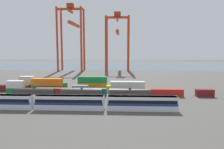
{
  "coord_description": "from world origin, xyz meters",
  "views": [
    {
      "loc": [
        11.53,
        -81.29,
        16.98
      ],
      "look_at": [
        6.58,
        26.13,
        4.19
      ],
      "focal_mm": 35.53,
      "sensor_mm": 36.0,
      "label": 1
    }
  ],
  "objects_px": {
    "shipping_container_13": "(27,85)",
    "shipping_container_0": "(16,91)",
    "shipping_container_11": "(81,89)",
    "gantry_crane_central": "(117,36)",
    "shipping_container_18": "(126,86)",
    "shipping_container_15": "(60,86)",
    "passenger_train": "(70,102)",
    "gantry_crane_west": "(72,31)",
    "shipping_container_3": "(90,92)",
    "freight_tank_row": "(82,95)"
  },
  "relations": [
    {
      "from": "shipping_container_18",
      "to": "gantry_crane_west",
      "type": "height_order",
      "value": "gantry_crane_west"
    },
    {
      "from": "shipping_container_0",
      "to": "gantry_crane_central",
      "type": "xyz_separation_m",
      "value": [
        35.21,
        91.69,
        24.83
      ]
    },
    {
      "from": "passenger_train",
      "to": "shipping_container_13",
      "type": "relative_size",
      "value": 9.85
    },
    {
      "from": "shipping_container_11",
      "to": "shipping_container_15",
      "type": "xyz_separation_m",
      "value": [
        -10.03,
        6.36,
        0.0
      ]
    },
    {
      "from": "shipping_container_0",
      "to": "shipping_container_15",
      "type": "bearing_deg",
      "value": 45.11
    },
    {
      "from": "shipping_container_3",
      "to": "shipping_container_13",
      "type": "height_order",
      "value": "same"
    },
    {
      "from": "gantry_crane_central",
      "to": "shipping_container_0",
      "type": "bearing_deg",
      "value": -111.01
    },
    {
      "from": "shipping_container_0",
      "to": "shipping_container_11",
      "type": "bearing_deg",
      "value": 15.66
    },
    {
      "from": "passenger_train",
      "to": "freight_tank_row",
      "type": "height_order",
      "value": "freight_tank_row"
    },
    {
      "from": "shipping_container_3",
      "to": "shipping_container_15",
      "type": "relative_size",
      "value": 2.0
    },
    {
      "from": "shipping_container_3",
      "to": "shipping_container_11",
      "type": "relative_size",
      "value": 2.0
    },
    {
      "from": "shipping_container_11",
      "to": "shipping_container_18",
      "type": "xyz_separation_m",
      "value": [
        17.79,
        6.36,
        0.0
      ]
    },
    {
      "from": "shipping_container_3",
      "to": "shipping_container_15",
      "type": "distance_m",
      "value": 19.33
    },
    {
      "from": "shipping_container_0",
      "to": "shipping_container_18",
      "type": "height_order",
      "value": "same"
    },
    {
      "from": "freight_tank_row",
      "to": "gantry_crane_central",
      "type": "bearing_deg",
      "value": 84.74
    },
    {
      "from": "freight_tank_row",
      "to": "shipping_container_3",
      "type": "relative_size",
      "value": 3.63
    },
    {
      "from": "gantry_crane_central",
      "to": "shipping_container_13",
      "type": "bearing_deg",
      "value": -114.77
    },
    {
      "from": "shipping_container_13",
      "to": "shipping_container_18",
      "type": "xyz_separation_m",
      "value": [
        41.73,
        0.0,
        0.0
      ]
    },
    {
      "from": "freight_tank_row",
      "to": "gantry_crane_west",
      "type": "xyz_separation_m",
      "value": [
        -25.74,
        100.46,
        28.06
      ]
    },
    {
      "from": "shipping_container_18",
      "to": "gantry_crane_central",
      "type": "height_order",
      "value": "gantry_crane_central"
    },
    {
      "from": "gantry_crane_west",
      "to": "shipping_container_11",
      "type": "bearing_deg",
      "value": -75.25
    },
    {
      "from": "passenger_train",
      "to": "gantry_crane_central",
      "type": "xyz_separation_m",
      "value": [
        10.88,
        110.07,
        23.99
      ]
    },
    {
      "from": "freight_tank_row",
      "to": "shipping_container_15",
      "type": "distance_m",
      "value": 25.21
    },
    {
      "from": "shipping_container_13",
      "to": "gantry_crane_west",
      "type": "distance_m",
      "value": 84.18
    },
    {
      "from": "shipping_container_11",
      "to": "shipping_container_18",
      "type": "bearing_deg",
      "value": 19.68
    },
    {
      "from": "freight_tank_row",
      "to": "shipping_container_0",
      "type": "xyz_separation_m",
      "value": [
        -25.96,
        8.69,
        -0.86
      ]
    },
    {
      "from": "passenger_train",
      "to": "freight_tank_row",
      "type": "distance_m",
      "value": 9.83
    },
    {
      "from": "shipping_container_3",
      "to": "shipping_container_15",
      "type": "bearing_deg",
      "value": 138.8
    },
    {
      "from": "passenger_train",
      "to": "gantry_crane_west",
      "type": "distance_m",
      "value": 116.2
    },
    {
      "from": "freight_tank_row",
      "to": "shipping_container_11",
      "type": "bearing_deg",
      "value": 102.2
    },
    {
      "from": "shipping_container_11",
      "to": "freight_tank_row",
      "type": "bearing_deg",
      "value": -77.8
    },
    {
      "from": "passenger_train",
      "to": "shipping_container_3",
      "type": "xyz_separation_m",
      "value": [
        2.89,
        18.38,
        -0.84
      ]
    },
    {
      "from": "passenger_train",
      "to": "gantry_crane_central",
      "type": "relative_size",
      "value": 1.37
    },
    {
      "from": "shipping_container_13",
      "to": "shipping_container_0",
      "type": "bearing_deg",
      "value": -84.49
    },
    {
      "from": "shipping_container_15",
      "to": "shipping_container_0",
      "type": "bearing_deg",
      "value": -134.89
    },
    {
      "from": "freight_tank_row",
      "to": "gantry_crane_central",
      "type": "height_order",
      "value": "gantry_crane_central"
    },
    {
      "from": "shipping_container_11",
      "to": "gantry_crane_central",
      "type": "relative_size",
      "value": 0.14
    },
    {
      "from": "shipping_container_15",
      "to": "freight_tank_row",
      "type": "bearing_deg",
      "value": -58.19
    },
    {
      "from": "passenger_train",
      "to": "shipping_container_15",
      "type": "height_order",
      "value": "passenger_train"
    },
    {
      "from": "shipping_container_13",
      "to": "gantry_crane_central",
      "type": "bearing_deg",
      "value": 65.23
    },
    {
      "from": "passenger_train",
      "to": "shipping_container_11",
      "type": "distance_m",
      "value": 24.81
    },
    {
      "from": "freight_tank_row",
      "to": "shipping_container_15",
      "type": "xyz_separation_m",
      "value": [
        -13.28,
        21.42,
        -0.86
      ]
    },
    {
      "from": "shipping_container_11",
      "to": "gantry_crane_west",
      "type": "bearing_deg",
      "value": 104.75
    },
    {
      "from": "shipping_container_3",
      "to": "gantry_crane_west",
      "type": "bearing_deg",
      "value": 106.39
    },
    {
      "from": "freight_tank_row",
      "to": "shipping_container_15",
      "type": "bearing_deg",
      "value": 121.81
    },
    {
      "from": "shipping_container_18",
      "to": "gantry_crane_west",
      "type": "distance_m",
      "value": 93.31
    },
    {
      "from": "shipping_container_3",
      "to": "shipping_container_11",
      "type": "xyz_separation_m",
      "value": [
        -4.51,
        6.36,
        0.0
      ]
    },
    {
      "from": "passenger_train",
      "to": "gantry_crane_central",
      "type": "height_order",
      "value": "gantry_crane_central"
    },
    {
      "from": "shipping_container_3",
      "to": "shipping_container_13",
      "type": "bearing_deg",
      "value": 155.9
    },
    {
      "from": "shipping_container_13",
      "to": "freight_tank_row",
      "type": "bearing_deg",
      "value": -38.22
    }
  ]
}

